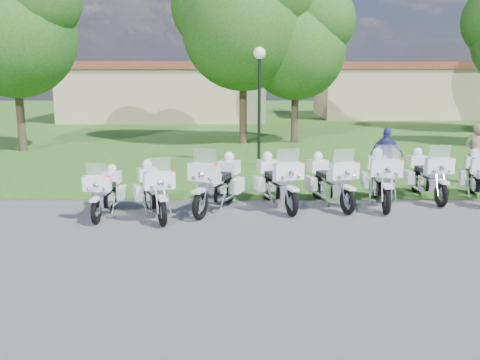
{
  "coord_description": "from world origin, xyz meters",
  "views": [
    {
      "loc": [
        -0.91,
        -11.54,
        3.6
      ],
      "look_at": [
        -0.84,
        1.2,
        0.95
      ],
      "focal_mm": 40.0,
      "sensor_mm": 36.0,
      "label": 1
    }
  ],
  "objects_px": {
    "motorcycle_3": "(277,181)",
    "motorcycle_5": "(381,178)",
    "motorcycle_4": "(330,180)",
    "bystander_a": "(476,154)",
    "motorcycle_1": "(153,190)",
    "motorcycle_0": "(106,191)",
    "motorcycle_6": "(427,175)",
    "bystander_c": "(387,155)",
    "lamp_post": "(259,77)",
    "motorcycle_7": "(479,175)",
    "motorcycle_2": "(217,182)"
  },
  "relations": [
    {
      "from": "motorcycle_4",
      "to": "bystander_a",
      "type": "xyz_separation_m",
      "value": [
        5.1,
        2.73,
        0.28
      ]
    },
    {
      "from": "motorcycle_0",
      "to": "motorcycle_4",
      "type": "bearing_deg",
      "value": -168.95
    },
    {
      "from": "motorcycle_1",
      "to": "bystander_a",
      "type": "relative_size",
      "value": 1.18
    },
    {
      "from": "motorcycle_0",
      "to": "bystander_c",
      "type": "xyz_separation_m",
      "value": [
        8.14,
        3.99,
        0.28
      ]
    },
    {
      "from": "motorcycle_1",
      "to": "motorcycle_4",
      "type": "distance_m",
      "value": 4.68
    },
    {
      "from": "motorcycle_1",
      "to": "bystander_c",
      "type": "height_order",
      "value": "bystander_c"
    },
    {
      "from": "motorcycle_2",
      "to": "bystander_c",
      "type": "distance_m",
      "value": 6.4
    },
    {
      "from": "motorcycle_7",
      "to": "lamp_post",
      "type": "xyz_separation_m",
      "value": [
        -5.95,
        5.36,
        2.62
      ]
    },
    {
      "from": "motorcycle_2",
      "to": "motorcycle_3",
      "type": "height_order",
      "value": "motorcycle_2"
    },
    {
      "from": "motorcycle_0",
      "to": "motorcycle_3",
      "type": "relative_size",
      "value": 0.88
    },
    {
      "from": "motorcycle_7",
      "to": "lamp_post",
      "type": "bearing_deg",
      "value": -28.87
    },
    {
      "from": "motorcycle_7",
      "to": "bystander_a",
      "type": "xyz_separation_m",
      "value": [
        0.81,
        2.08,
        0.28
      ]
    },
    {
      "from": "motorcycle_0",
      "to": "motorcycle_1",
      "type": "height_order",
      "value": "motorcycle_1"
    },
    {
      "from": "motorcycle_4",
      "to": "motorcycle_6",
      "type": "distance_m",
      "value": 2.98
    },
    {
      "from": "motorcycle_3",
      "to": "motorcycle_5",
      "type": "relative_size",
      "value": 0.94
    },
    {
      "from": "motorcycle_7",
      "to": "bystander_c",
      "type": "height_order",
      "value": "bystander_c"
    },
    {
      "from": "motorcycle_2",
      "to": "bystander_a",
      "type": "relative_size",
      "value": 1.26
    },
    {
      "from": "motorcycle_2",
      "to": "motorcycle_3",
      "type": "bearing_deg",
      "value": -147.46
    },
    {
      "from": "motorcycle_1",
      "to": "motorcycle_6",
      "type": "height_order",
      "value": "motorcycle_6"
    },
    {
      "from": "motorcycle_2",
      "to": "motorcycle_6",
      "type": "bearing_deg",
      "value": -146.92
    },
    {
      "from": "motorcycle_0",
      "to": "motorcycle_1",
      "type": "bearing_deg",
      "value": 175.48
    },
    {
      "from": "bystander_a",
      "to": "motorcycle_6",
      "type": "bearing_deg",
      "value": 64.51
    },
    {
      "from": "motorcycle_7",
      "to": "bystander_a",
      "type": "height_order",
      "value": "bystander_a"
    },
    {
      "from": "motorcycle_0",
      "to": "motorcycle_6",
      "type": "bearing_deg",
      "value": -166.97
    },
    {
      "from": "motorcycle_0",
      "to": "motorcycle_4",
      "type": "xyz_separation_m",
      "value": [
        5.78,
        0.92,
        0.09
      ]
    },
    {
      "from": "motorcycle_0",
      "to": "motorcycle_6",
      "type": "xyz_separation_m",
      "value": [
        8.66,
        1.69,
        0.08
      ]
    },
    {
      "from": "motorcycle_4",
      "to": "motorcycle_5",
      "type": "height_order",
      "value": "motorcycle_5"
    },
    {
      "from": "motorcycle_2",
      "to": "lamp_post",
      "type": "height_order",
      "value": "lamp_post"
    },
    {
      "from": "motorcycle_5",
      "to": "bystander_c",
      "type": "distance_m",
      "value": 3.12
    },
    {
      "from": "motorcycle_3",
      "to": "motorcycle_0",
      "type": "bearing_deg",
      "value": -6.22
    },
    {
      "from": "motorcycle_1",
      "to": "lamp_post",
      "type": "height_order",
      "value": "lamp_post"
    },
    {
      "from": "motorcycle_1",
      "to": "motorcycle_6",
      "type": "relative_size",
      "value": 0.94
    },
    {
      "from": "motorcycle_6",
      "to": "motorcycle_3",
      "type": "bearing_deg",
      "value": 8.61
    },
    {
      "from": "motorcycle_1",
      "to": "bystander_c",
      "type": "relative_size",
      "value": 1.29
    },
    {
      "from": "motorcycle_0",
      "to": "motorcycle_2",
      "type": "height_order",
      "value": "motorcycle_2"
    },
    {
      "from": "motorcycle_4",
      "to": "lamp_post",
      "type": "distance_m",
      "value": 6.76
    },
    {
      "from": "motorcycle_0",
      "to": "lamp_post",
      "type": "bearing_deg",
      "value": -118.74
    },
    {
      "from": "motorcycle_2",
      "to": "motorcycle_6",
      "type": "relative_size",
      "value": 1.0
    },
    {
      "from": "motorcycle_7",
      "to": "motorcycle_3",
      "type": "bearing_deg",
      "value": 21.0
    },
    {
      "from": "motorcycle_1",
      "to": "motorcycle_7",
      "type": "xyz_separation_m",
      "value": [
        8.85,
        1.71,
        0.01
      ]
    },
    {
      "from": "motorcycle_5",
      "to": "motorcycle_7",
      "type": "xyz_separation_m",
      "value": [
        2.9,
        0.55,
        -0.05
      ]
    },
    {
      "from": "motorcycle_0",
      "to": "motorcycle_5",
      "type": "bearing_deg",
      "value": -169.92
    },
    {
      "from": "bystander_a",
      "to": "motorcycle_4",
      "type": "bearing_deg",
      "value": 51.25
    },
    {
      "from": "motorcycle_3",
      "to": "motorcycle_1",
      "type": "bearing_deg",
      "value": -0.03
    },
    {
      "from": "motorcycle_4",
      "to": "bystander_c",
      "type": "xyz_separation_m",
      "value": [
        2.36,
        3.07,
        0.2
      ]
    },
    {
      "from": "motorcycle_5",
      "to": "motorcycle_1",
      "type": "bearing_deg",
      "value": 17.38
    },
    {
      "from": "motorcycle_4",
      "to": "bystander_a",
      "type": "distance_m",
      "value": 5.8
    },
    {
      "from": "motorcycle_0",
      "to": "motorcycle_5",
      "type": "distance_m",
      "value": 7.25
    },
    {
      "from": "motorcycle_1",
      "to": "bystander_c",
      "type": "distance_m",
      "value": 8.06
    },
    {
      "from": "lamp_post",
      "to": "motorcycle_3",
      "type": "bearing_deg",
      "value": -87.8
    }
  ]
}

